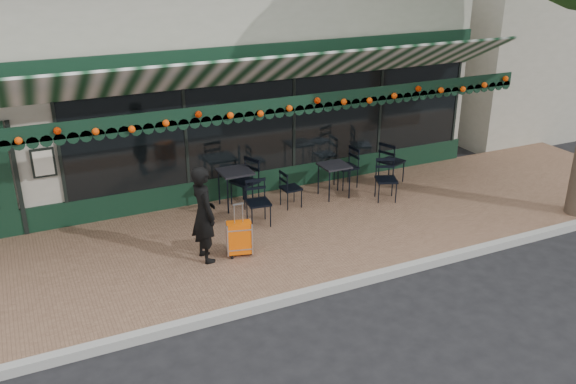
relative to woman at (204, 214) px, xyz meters
name	(u,v)px	position (x,y,z in m)	size (l,w,h in m)	color
ground	(322,291)	(1.43, -1.59, -1.00)	(80.00, 80.00, 0.00)	black
sidewalk	(272,237)	(1.43, 0.41, -0.92)	(18.00, 4.00, 0.15)	brown
curb	(324,290)	(1.43, -1.67, -0.92)	(18.00, 0.16, 0.15)	#9E9E99
restaurant_building	(179,67)	(1.43, 6.25, 1.27)	(12.00, 9.60, 4.50)	gray
neighbor_building_right	(548,32)	(14.43, 6.41, 1.40)	(12.00, 8.00, 4.80)	#A9A394
woman	(204,214)	(0.00, 0.00, 0.00)	(0.62, 0.41, 1.70)	black
suitcase	(239,238)	(0.58, -0.12, -0.52)	(0.47, 0.33, 0.97)	#EE5907
cafe_table_a	(334,168)	(3.37, 1.51, -0.20)	(0.59, 0.59, 0.72)	black
cafe_table_b	(235,174)	(1.27, 1.90, -0.14)	(0.64, 0.64, 0.79)	black
chair_a_left	(346,167)	(3.89, 1.89, -0.40)	(0.45, 0.45, 0.91)	black
chair_a_right	(392,162)	(4.97, 1.70, -0.36)	(0.49, 0.49, 0.97)	black
chair_a_front	(386,180)	(4.27, 0.87, -0.40)	(0.45, 0.45, 0.89)	black
chair_b_left	(245,182)	(1.49, 1.93, -0.36)	(0.49, 0.49, 0.98)	black
chair_b_right	(291,189)	(2.31, 1.42, -0.46)	(0.39, 0.39, 0.79)	black
chair_b_front	(258,203)	(1.36, 0.89, -0.40)	(0.45, 0.45, 0.90)	black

